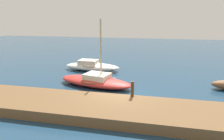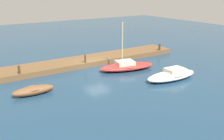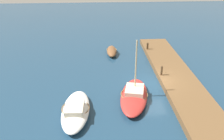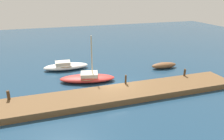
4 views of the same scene
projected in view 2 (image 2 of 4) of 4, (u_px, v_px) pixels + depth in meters
ground_plane at (97, 68)px, 27.60m from camera, size 84.00×84.00×0.00m
dock_platform at (87, 61)px, 29.40m from camera, size 23.17×3.44×0.56m
sailboat_red at (127, 66)px, 26.95m from camera, size 6.29×3.42×5.04m
rowboat_brown at (33, 90)px, 20.63m from camera, size 3.41×1.25×0.73m
motorboat_white at (172, 75)px, 24.15m from camera, size 5.60×2.27×1.04m
mooring_post_west at (160, 47)px, 33.16m from camera, size 0.26×0.26×0.80m
mooring_post_mid_west at (85, 59)px, 27.52m from camera, size 0.19×0.19×0.92m
mooring_post_mid_east at (19, 70)px, 23.92m from camera, size 0.23×0.23×0.79m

